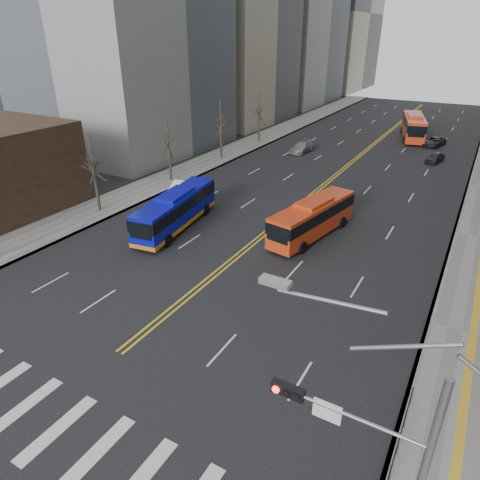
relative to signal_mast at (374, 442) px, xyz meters
The scene contains 14 objects.
ground 14.73m from the signal_mast, behind, with size 220.00×220.00×0.00m, color black.
sidewalk_left 52.80m from the signal_mast, 125.14° to the left, with size 5.00×130.00×0.15m, color slate.
crosswalk 14.73m from the signal_mast, behind, with size 26.70×4.00×0.01m.
centerline 54.98m from the signal_mast, 104.56° to the left, with size 0.55×100.00×0.01m.
signal_mast is the anchor object (origin of this frame).
pedestrian_railing 5.71m from the signal_mast, 82.40° to the left, with size 0.06×6.06×1.02m.
street_trees 38.71m from the signal_mast, 122.76° to the left, with size 35.20×47.20×7.60m.
blue_bus 27.83m from the signal_mast, 139.86° to the left, with size 3.94×11.28×3.24m.
red_bus_near 24.43m from the signal_mast, 114.73° to the left, with size 4.12×10.31×3.22m.
red_bus_far 65.24m from the signal_mast, 98.36° to the left, with size 5.59×12.39×3.81m.
car_white 36.57m from the signal_mast, 136.30° to the left, with size 1.42×4.06×1.34m, color silver.
car_dark_mid 51.75m from the signal_mast, 94.75° to the left, with size 1.51×3.76×1.28m, color black.
car_silver 52.36m from the signal_mast, 114.36° to the left, with size 2.04×5.02×1.46m, color gray.
car_dark_far 61.17m from the signal_mast, 95.32° to the left, with size 2.24×4.85×1.35m, color black.
Camera 1 is at (14.65, -7.41, 15.66)m, focal length 32.00 mm.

